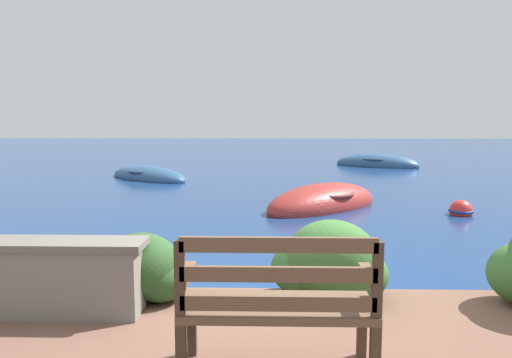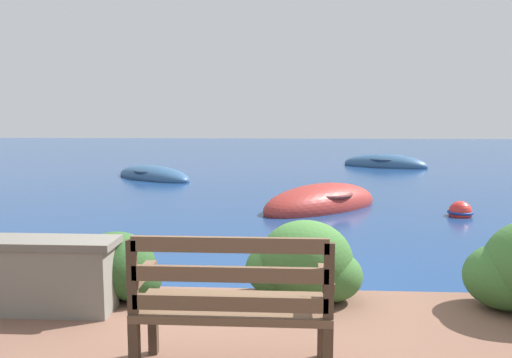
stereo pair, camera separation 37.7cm
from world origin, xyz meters
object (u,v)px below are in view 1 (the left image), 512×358
park_bench (277,301)px  rowboat_far (377,164)px  rowboat_nearest (323,204)px  mooring_buoy (461,211)px  rowboat_mid (148,177)px

park_bench → rowboat_far: size_ratio=0.36×
rowboat_nearest → mooring_buoy: size_ratio=6.51×
rowboat_mid → rowboat_far: size_ratio=0.93×
rowboat_mid → mooring_buoy: size_ratio=6.79×
rowboat_far → mooring_buoy: 9.57m
park_bench → rowboat_nearest: bearing=84.0°
rowboat_far → mooring_buoy: rowboat_far is taller
rowboat_far → rowboat_nearest: bearing=99.0°
rowboat_mid → mooring_buoy: (7.27, -5.41, 0.02)m
rowboat_nearest → park_bench: bearing=-142.7°
park_bench → mooring_buoy: size_ratio=2.63×
park_bench → rowboat_nearest: 7.23m
rowboat_mid → rowboat_far: 8.77m
rowboat_mid → rowboat_far: rowboat_far is taller
rowboat_nearest → rowboat_mid: (-4.74, 4.72, -0.02)m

